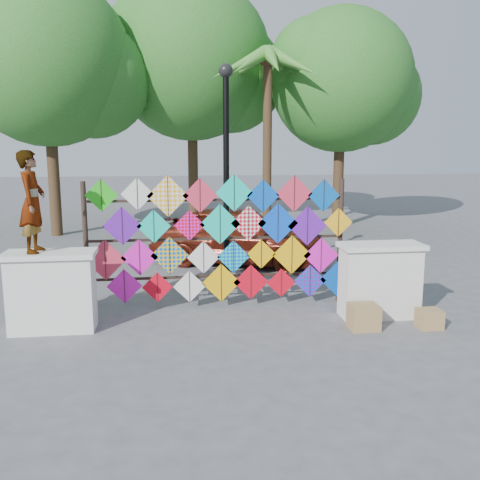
{
  "coord_description": "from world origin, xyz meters",
  "views": [
    {
      "loc": [
        -0.78,
        -8.66,
        2.96
      ],
      "look_at": [
        0.4,
        0.6,
        1.25
      ],
      "focal_mm": 40.0,
      "sensor_mm": 36.0,
      "label": 1
    }
  ],
  "objects_px": {
    "vendor_woman": "(32,202)",
    "lamppost": "(226,156)",
    "kite_rack": "(223,240)",
    "sedan": "(238,235)"
  },
  "relations": [
    {
      "from": "lamppost",
      "to": "kite_rack",
      "type": "bearing_deg",
      "value": -98.97
    },
    {
      "from": "kite_rack",
      "to": "vendor_woman",
      "type": "bearing_deg",
      "value": -162.84
    },
    {
      "from": "lamppost",
      "to": "vendor_woman",
      "type": "bearing_deg",
      "value": -145.54
    },
    {
      "from": "sedan",
      "to": "vendor_woman",
      "type": "bearing_deg",
      "value": 163.42
    },
    {
      "from": "kite_rack",
      "to": "lamppost",
      "type": "height_order",
      "value": "lamppost"
    },
    {
      "from": "sedan",
      "to": "lamppost",
      "type": "xyz_separation_m",
      "value": [
        -0.51,
        -2.16,
        1.97
      ]
    },
    {
      "from": "vendor_woman",
      "to": "lamppost",
      "type": "bearing_deg",
      "value": -52.77
    },
    {
      "from": "kite_rack",
      "to": "sedan",
      "type": "relative_size",
      "value": 1.17
    },
    {
      "from": "vendor_woman",
      "to": "sedan",
      "type": "distance_m",
      "value": 5.88
    },
    {
      "from": "kite_rack",
      "to": "lamppost",
      "type": "xyz_separation_m",
      "value": [
        0.2,
        1.27,
        1.47
      ]
    }
  ]
}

